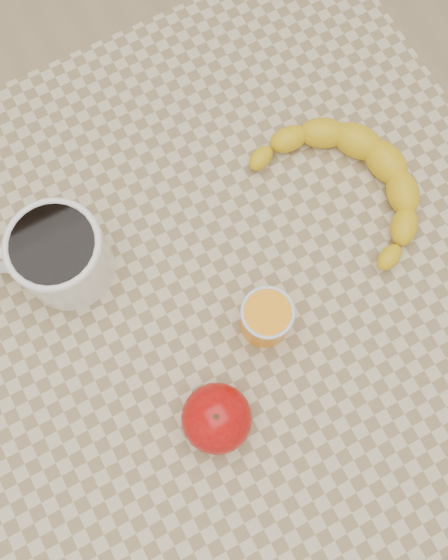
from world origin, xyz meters
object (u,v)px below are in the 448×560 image
banana (349,185)px  apple (217,418)px  coffee_mug (58,255)px  table (224,300)px  orange_juice_glass (266,318)px

banana → apple: bearing=-159.2°
coffee_mug → apple: (0.08, -0.26, -0.02)m
table → orange_juice_glass: 0.14m
table → banana: 0.23m
apple → banana: size_ratio=0.29×
table → coffee_mug: (-0.16, 0.11, 0.14)m
table → orange_juice_glass: size_ratio=10.89×
orange_juice_glass → banana: size_ratio=0.24×
coffee_mug → banana: size_ratio=0.55×
table → banana: banana is taller
apple → orange_juice_glass: bearing=35.1°
coffee_mug → orange_juice_glass: 0.26m
table → apple: (-0.09, -0.14, 0.12)m
banana → orange_juice_glass: bearing=-161.2°
table → banana: bearing=9.9°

